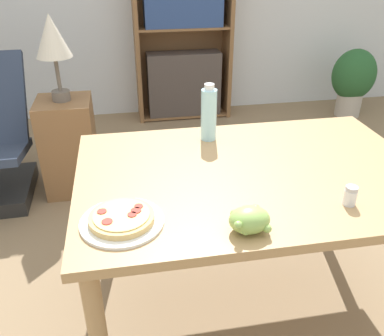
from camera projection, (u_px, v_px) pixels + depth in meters
The scene contains 10 objects.
ground_plane at pixel (221, 308), 1.90m from camera, with size 14.00×14.00×0.00m, color #897051.
dining_table at pixel (251, 190), 1.59m from camera, with size 1.32×0.89×0.74m.
pizza_on_plate at pixel (122, 219), 1.25m from camera, with size 0.26×0.26×0.04m.
grape_bunch at pixel (250, 220), 1.20m from camera, with size 0.12×0.10×0.08m.
drink_bottle at pixel (209, 114), 1.74m from camera, with size 0.07×0.07×0.25m.
salt_shaker at pixel (350, 196), 1.33m from camera, with size 0.04×0.04×0.07m.
bookshelf at pixel (183, 36), 3.67m from camera, with size 0.88×0.30×1.67m.
side_table at pixel (69, 146), 2.68m from camera, with size 0.34×0.34×0.64m.
table_lamp at pixel (52, 40), 2.35m from camera, with size 0.21×0.21×0.52m.
potted_plant_floor at pixel (353, 79), 3.86m from camera, with size 0.42×0.35×0.65m.
Camera 1 is at (-0.37, -1.30, 1.49)m, focal length 38.00 mm.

